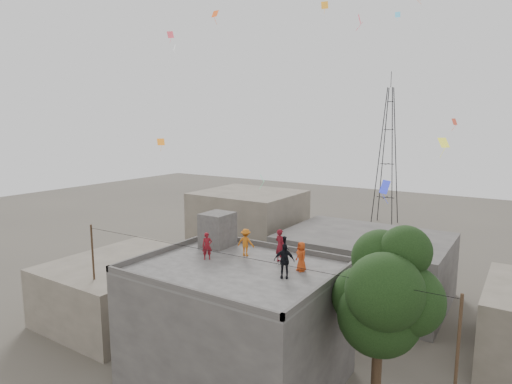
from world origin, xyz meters
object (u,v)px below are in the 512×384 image
person_dark_adult (284,261)px  stair_head_box (218,230)px  transmission_tower (387,157)px  tree (385,295)px  person_red_adult (280,246)px

person_dark_adult → stair_head_box: bearing=133.3°
transmission_tower → tree: bearing=-73.9°
tree → person_dark_adult: 4.72m
transmission_tower → person_dark_adult: transmission_tower is taller
tree → person_red_adult: size_ratio=5.11×
tree → stair_head_box: bearing=169.3°
transmission_tower → person_dark_adult: bearing=-80.4°
stair_head_box → tree: 10.80m
stair_head_box → transmission_tower: (-0.80, 37.40, 1.97)m
transmission_tower → person_dark_adult: (6.75, -39.94, -2.14)m
tree → transmission_tower: 41.12m
person_red_adult → person_dark_adult: person_red_adult is taller
tree → transmission_tower: bearing=106.1°
stair_head_box → transmission_tower: 37.46m
stair_head_box → person_red_adult: (4.64, -0.63, -0.11)m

